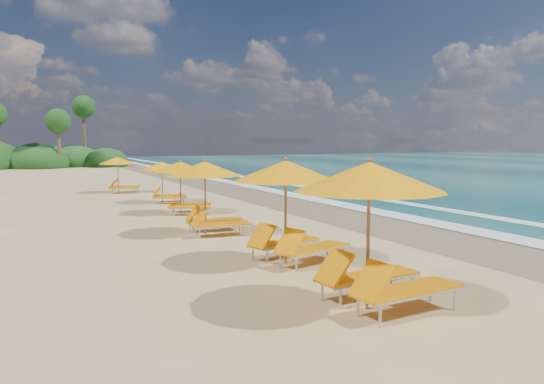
{
  "coord_description": "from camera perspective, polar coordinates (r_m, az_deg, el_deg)",
  "views": [
    {
      "loc": [
        -7.63,
        -15.59,
        2.94
      ],
      "look_at": [
        0.0,
        0.0,
        1.2
      ],
      "focal_mm": 33.83,
      "sensor_mm": 36.0,
      "label": 1
    }
  ],
  "objects": [
    {
      "name": "wet_sand",
      "position": [
        19.66,
        10.54,
        -2.95
      ],
      "size": [
        4.0,
        160.0,
        0.01
      ],
      "primitive_type": "cube",
      "color": "#826E4E",
      "rests_on": "ground"
    },
    {
      "name": "ground",
      "position": [
        17.6,
        -0.0,
        -3.89
      ],
      "size": [
        160.0,
        160.0,
        0.0
      ],
      "primitive_type": "plane",
      "color": "tan",
      "rests_on": "ground"
    },
    {
      "name": "station_2",
      "position": [
        12.3,
        2.18,
        -1.33
      ],
      "size": [
        3.2,
        3.11,
        2.56
      ],
      "rotation": [
        0.0,
        0.0,
        0.28
      ],
      "color": "olive",
      "rests_on": "ground"
    },
    {
      "name": "station_6",
      "position": [
        30.22,
        -16.46,
        2.14
      ],
      "size": [
        2.65,
        2.59,
        2.09
      ],
      "rotation": [
        0.0,
        0.0,
        -0.31
      ],
      "color": "olive",
      "rests_on": "ground"
    },
    {
      "name": "surf_foam",
      "position": [
        21.37,
        16.37,
        -2.34
      ],
      "size": [
        4.0,
        160.0,
        0.01
      ],
      "color": "white",
      "rests_on": "ground"
    },
    {
      "name": "station_4",
      "position": [
        20.93,
        -9.68,
        0.93
      ],
      "size": [
        2.8,
        2.76,
        2.18
      ],
      "rotation": [
        0.0,
        0.0,
        -0.36
      ],
      "color": "olive",
      "rests_on": "ground"
    },
    {
      "name": "station_1",
      "position": [
        9.14,
        11.65,
        -3.52
      ],
      "size": [
        2.98,
        2.79,
        2.66
      ],
      "rotation": [
        0.0,
        0.0,
        0.07
      ],
      "color": "olive",
      "rests_on": "ground"
    },
    {
      "name": "station_3",
      "position": [
        16.19,
        -6.82,
        -0.02
      ],
      "size": [
        2.71,
        2.54,
        2.37
      ],
      "rotation": [
        0.0,
        0.0,
        -0.1
      ],
      "color": "olive",
      "rests_on": "ground"
    },
    {
      "name": "station_5",
      "position": [
        24.78,
        -11.77,
        1.4
      ],
      "size": [
        2.47,
        2.38,
        2.0
      ],
      "rotation": [
        0.0,
        0.0,
        -0.24
      ],
      "color": "olive",
      "rests_on": "ground"
    }
  ]
}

